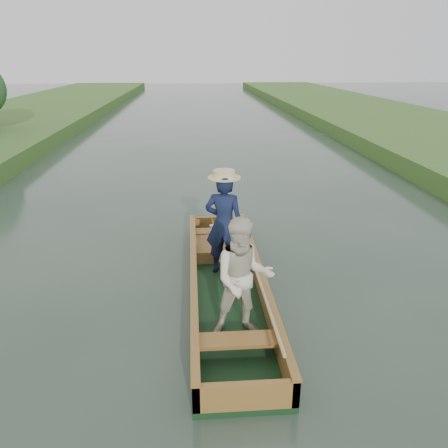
{
  "coord_description": "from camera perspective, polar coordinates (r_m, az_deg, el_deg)",
  "views": [
    {
      "loc": [
        -0.49,
        -5.96,
        3.47
      ],
      "look_at": [
        0.0,
        0.6,
        0.95
      ],
      "focal_mm": 35.0,
      "sensor_mm": 36.0,
      "label": 1
    }
  ],
  "objects": [
    {
      "name": "ground",
      "position": [
        6.91,
        0.37,
        -9.17
      ],
      "size": [
        120.0,
        120.0,
        0.0
      ],
      "primitive_type": "plane",
      "color": "#283D30",
      "rests_on": "ground"
    },
    {
      "name": "punt",
      "position": [
        6.51,
        0.83,
        -5.38
      ],
      "size": [
        1.12,
        5.0,
        1.81
      ],
      "color": "black",
      "rests_on": "ground"
    }
  ]
}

